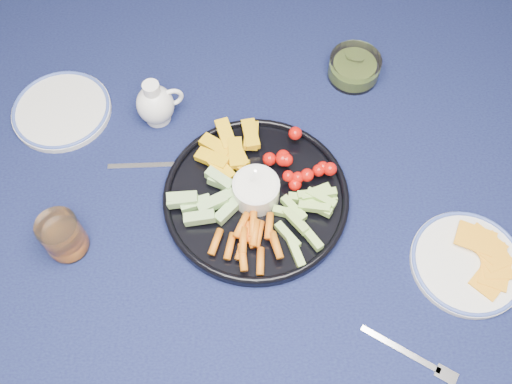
{
  "coord_description": "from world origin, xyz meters",
  "views": [
    {
      "loc": [
        0.01,
        -0.58,
        1.66
      ],
      "look_at": [
        0.01,
        -0.09,
        0.78
      ],
      "focal_mm": 40.0,
      "sensor_mm": 36.0,
      "label": 1
    }
  ],
  "objects_px": {
    "pickle_bowl": "(354,68)",
    "creamer_pitcher": "(156,104)",
    "cheese_plate": "(468,262)",
    "dining_table": "(252,181)",
    "crudite_platter": "(255,196)",
    "side_plate_extra": "(61,110)",
    "juice_tumbler": "(64,237)"
  },
  "relations": [
    {
      "from": "side_plate_extra",
      "to": "juice_tumbler",
      "type": "bearing_deg",
      "value": -77.84
    },
    {
      "from": "crudite_platter",
      "to": "side_plate_extra",
      "type": "height_order",
      "value": "crudite_platter"
    },
    {
      "from": "cheese_plate",
      "to": "side_plate_extra",
      "type": "distance_m",
      "value": 0.81
    },
    {
      "from": "pickle_bowl",
      "to": "cheese_plate",
      "type": "bearing_deg",
      "value": -68.49
    },
    {
      "from": "dining_table",
      "to": "creamer_pitcher",
      "type": "relative_size",
      "value": 16.58
    },
    {
      "from": "crudite_platter",
      "to": "juice_tumbler",
      "type": "relative_size",
      "value": 4.02
    },
    {
      "from": "crudite_platter",
      "to": "creamer_pitcher",
      "type": "distance_m",
      "value": 0.27
    },
    {
      "from": "pickle_bowl",
      "to": "cheese_plate",
      "type": "xyz_separation_m",
      "value": [
        0.16,
        -0.41,
        -0.01
      ]
    },
    {
      "from": "juice_tumbler",
      "to": "pickle_bowl",
      "type": "bearing_deg",
      "value": 36.5
    },
    {
      "from": "creamer_pitcher",
      "to": "juice_tumbler",
      "type": "bearing_deg",
      "value": -115.42
    },
    {
      "from": "crudite_platter",
      "to": "side_plate_extra",
      "type": "bearing_deg",
      "value": 152.99
    },
    {
      "from": "pickle_bowl",
      "to": "dining_table",
      "type": "bearing_deg",
      "value": -135.5
    },
    {
      "from": "crudite_platter",
      "to": "creamer_pitcher",
      "type": "xyz_separation_m",
      "value": [
        -0.19,
        0.18,
        0.02
      ]
    },
    {
      "from": "pickle_bowl",
      "to": "cheese_plate",
      "type": "height_order",
      "value": "pickle_bowl"
    },
    {
      "from": "cheese_plate",
      "to": "juice_tumbler",
      "type": "bearing_deg",
      "value": 177.5
    },
    {
      "from": "dining_table",
      "to": "cheese_plate",
      "type": "xyz_separation_m",
      "value": [
        0.37,
        -0.21,
        0.1
      ]
    },
    {
      "from": "dining_table",
      "to": "creamer_pitcher",
      "type": "xyz_separation_m",
      "value": [
        -0.18,
        0.09,
        0.13
      ]
    },
    {
      "from": "juice_tumbler",
      "to": "side_plate_extra",
      "type": "bearing_deg",
      "value": 102.16
    },
    {
      "from": "dining_table",
      "to": "side_plate_extra",
      "type": "xyz_separation_m",
      "value": [
        -0.38,
        0.1,
        0.1
      ]
    },
    {
      "from": "pickle_bowl",
      "to": "juice_tumbler",
      "type": "relative_size",
      "value": 1.26
    },
    {
      "from": "dining_table",
      "to": "pickle_bowl",
      "type": "bearing_deg",
      "value": 44.5
    },
    {
      "from": "creamer_pitcher",
      "to": "side_plate_extra",
      "type": "height_order",
      "value": "creamer_pitcher"
    },
    {
      "from": "crudite_platter",
      "to": "juice_tumbler",
      "type": "height_order",
      "value": "crudite_platter"
    },
    {
      "from": "creamer_pitcher",
      "to": "juice_tumbler",
      "type": "height_order",
      "value": "creamer_pitcher"
    },
    {
      "from": "creamer_pitcher",
      "to": "pickle_bowl",
      "type": "height_order",
      "value": "creamer_pitcher"
    },
    {
      "from": "pickle_bowl",
      "to": "juice_tumbler",
      "type": "xyz_separation_m",
      "value": [
        -0.52,
        -0.38,
        0.01
      ]
    },
    {
      "from": "cheese_plate",
      "to": "creamer_pitcher",
      "type": "bearing_deg",
      "value": 151.11
    },
    {
      "from": "crudite_platter",
      "to": "pickle_bowl",
      "type": "height_order",
      "value": "crudite_platter"
    },
    {
      "from": "crudite_platter",
      "to": "side_plate_extra",
      "type": "xyz_separation_m",
      "value": [
        -0.38,
        0.2,
        -0.01
      ]
    },
    {
      "from": "pickle_bowl",
      "to": "creamer_pitcher",
      "type": "bearing_deg",
      "value": -164.27
    },
    {
      "from": "cheese_plate",
      "to": "side_plate_extra",
      "type": "relative_size",
      "value": 1.0
    },
    {
      "from": "pickle_bowl",
      "to": "side_plate_extra",
      "type": "distance_m",
      "value": 0.59
    }
  ]
}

